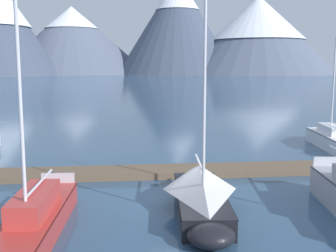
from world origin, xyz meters
name	(u,v)px	position (x,y,z in m)	size (l,w,h in m)	color
ground_plane	(184,202)	(0.00, 0.00, 0.00)	(700.00, 700.00, 0.00)	#2D4C6B
mountain_central_massif	(72,39)	(-30.65, 224.89, 18.72)	(84.62, 84.62, 36.55)	slate
mountain_shoulder_ridge	(177,24)	(25.71, 208.43, 25.98)	(63.66, 63.66, 50.56)	#424C60
mountain_east_summit	(258,33)	(67.27, 201.98, 21.40)	(83.05, 83.05, 39.98)	slate
dock	(172,171)	(0.00, 4.00, 0.14)	(25.29, 1.96, 0.30)	brown
sailboat_second_berth	(31,226)	(-4.88, -3.23, 0.55)	(1.72, 7.75, 8.46)	#B2332D
sailboat_mid_dock_port	(201,191)	(0.41, -1.14, 0.75)	(2.18, 6.32, 9.06)	black
sailboat_far_berth	(331,138)	(10.53, 9.52, 0.57)	(2.24, 6.68, 6.68)	silver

